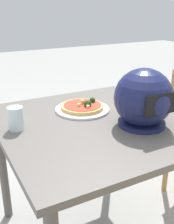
{
  "coord_description": "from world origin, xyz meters",
  "views": [
    {
      "loc": [
        0.61,
        1.08,
        1.28
      ],
      "look_at": [
        -0.01,
        -0.08,
        0.76
      ],
      "focal_mm": 44.45,
      "sensor_mm": 36.0,
      "label": 1
    }
  ],
  "objects": [
    {
      "name": "pizza",
      "position": [
        -0.03,
        -0.16,
        0.76
      ],
      "size": [
        0.23,
        0.23,
        0.05
      ],
      "color": "tan",
      "rests_on": "pizza_plate"
    },
    {
      "name": "motorcycle_helmet",
      "position": [
        -0.19,
        0.15,
        0.87
      ],
      "size": [
        0.27,
        0.27,
        0.27
      ],
      "color": "#191E4C",
      "rests_on": "dining_table"
    },
    {
      "name": "pizza_plate",
      "position": [
        -0.03,
        -0.16,
        0.75
      ],
      "size": [
        0.29,
        0.29,
        0.01
      ],
      "primitive_type": "cylinder",
      "color": "white",
      "rests_on": "dining_table"
    },
    {
      "name": "drinking_glass",
      "position": [
        0.35,
        -0.08,
        0.79
      ],
      "size": [
        0.07,
        0.07,
        0.11
      ],
      "primitive_type": "cylinder",
      "color": "silver",
      "rests_on": "dining_table"
    },
    {
      "name": "dining_table",
      "position": [
        0.0,
        0.0,
        0.64
      ],
      "size": [
        0.88,
        0.95,
        0.74
      ],
      "color": "#5B5651",
      "rests_on": "ground"
    }
  ]
}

